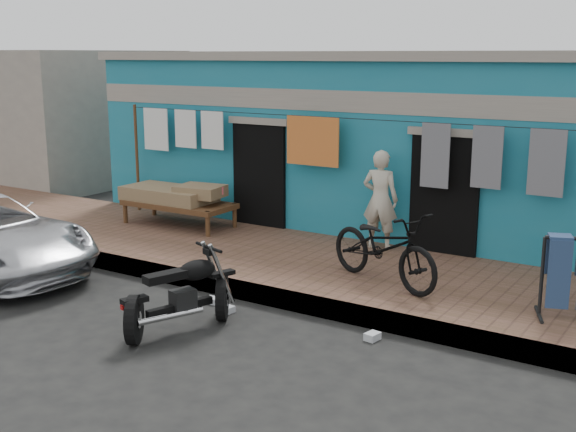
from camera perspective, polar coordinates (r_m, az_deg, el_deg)
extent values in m
plane|color=black|center=(8.65, -7.27, -9.92)|extent=(80.00, 80.00, 0.00)
cube|color=brown|center=(10.94, 2.83, -4.27)|extent=(28.00, 3.00, 0.25)
cube|color=gray|center=(9.77, -1.43, -6.37)|extent=(28.00, 0.10, 0.25)
cube|color=#186E89|center=(14.18, 11.01, 5.51)|extent=(12.00, 5.00, 3.20)
cube|color=#9E9384|center=(11.87, 6.76, 8.91)|extent=(12.00, 0.14, 0.35)
cube|color=#9E9384|center=(14.08, 11.30, 12.31)|extent=(12.20, 5.20, 0.16)
cube|color=black|center=(13.09, -2.26, 2.72)|extent=(1.10, 0.10, 2.10)
cube|color=black|center=(11.49, 12.23, 1.03)|extent=(1.10, 0.10, 2.10)
cube|color=#9E9384|center=(20.87, -18.51, 7.60)|extent=(6.00, 5.00, 3.40)
cylinder|color=brown|center=(14.65, -11.85, 4.51)|extent=(0.06, 0.06, 2.10)
cylinder|color=black|center=(11.61, 6.05, 7.61)|extent=(10.00, 0.01, 0.01)
cube|color=silver|center=(14.21, -10.39, 6.76)|extent=(0.60, 0.02, 0.80)
cube|color=silver|center=(13.71, -8.10, 6.84)|extent=(0.50, 0.02, 0.71)
cube|color=silver|center=(13.31, -6.01, 6.75)|extent=(0.50, 0.02, 0.69)
cube|color=#CC4C26|center=(12.11, 1.94, 5.93)|extent=(1.00, 0.02, 0.82)
cube|color=slate|center=(11.18, 11.56, 4.69)|extent=(0.45, 0.02, 0.98)
cube|color=slate|center=(10.92, 15.45, 4.49)|extent=(0.45, 0.02, 0.92)
cube|color=slate|center=(10.70, 19.76, 3.97)|extent=(0.50, 0.02, 0.94)
imported|color=beige|center=(11.60, 7.30, 1.31)|extent=(0.61, 0.45, 1.59)
imported|color=black|center=(9.81, 7.62, -1.78)|extent=(2.07, 1.35, 1.26)
cube|color=silver|center=(9.93, -5.99, -6.63)|extent=(0.19, 0.15, 0.08)
cube|color=silver|center=(8.71, 6.69, -9.43)|extent=(0.16, 0.20, 0.09)
cube|color=silver|center=(9.55, -4.96, -7.40)|extent=(0.19, 0.22, 0.08)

